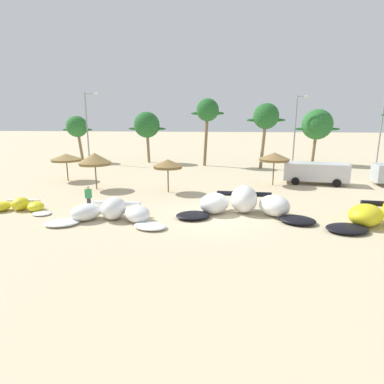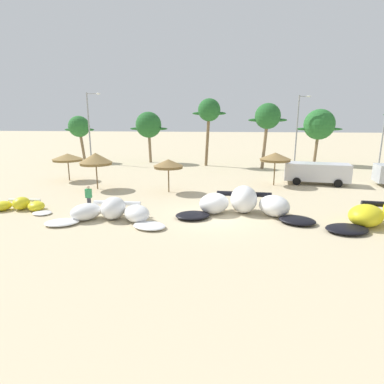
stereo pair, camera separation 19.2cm
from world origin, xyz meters
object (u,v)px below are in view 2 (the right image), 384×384
Objects in this scene: parked_car_second at (315,172)px; lamppost_west at (90,124)px; kite_far_left at (19,206)px; beach_umbrella_near_van at (68,157)px; palm_leftmost at (79,127)px; person_near_kites at (89,198)px; lamppost_west_center at (298,127)px; beach_umbrella_middle at (96,159)px; palm_center_left at (268,117)px; kite_left at (111,212)px; palm_center_right at (319,125)px; kite_left_of_center at (244,204)px; beach_umbrella_outermost at (275,157)px; palm_left at (149,125)px; palm_left_of_gap at (209,111)px; beach_umbrella_near_palms at (168,164)px.

lamppost_west is at bearing 157.60° from parked_car_second.
kite_far_left is 1.80× the size of beach_umbrella_near_van.
palm_leftmost is at bearing 111.75° from beach_umbrella_near_van.
lamppost_west_center is (16.68, 22.80, 3.90)m from person_near_kites.
beach_umbrella_middle is at bearing -138.53° from lamppost_west_center.
beach_umbrella_near_van is (-1.92, 9.78, 1.87)m from kite_far_left.
palm_leftmost reaches higher than beach_umbrella_middle.
palm_center_left is (14.74, 12.83, 3.36)m from beach_umbrella_middle.
palm_center_right is at bearing 55.51° from kite_left.
lamppost_west is (-25.42, 10.47, 3.89)m from parked_car_second.
kite_far_left is at bearing -108.67° from beach_umbrella_middle.
kite_left_of_center is (7.43, 2.12, 0.16)m from kite_left.
lamppost_west is at bearing 115.84° from beach_umbrella_middle.
person_near_kites is 0.24× the size of palm_center_right.
person_near_kites is 23.43m from lamppost_west.
palm_center_right reaches higher than beach_umbrella_outermost.
palm_leftmost is at bearing -176.91° from palm_left.
palm_left reaches higher than beach_umbrella_near_van.
palm_left_of_gap reaches higher than parked_car_second.
beach_umbrella_near_palms is at bearing -156.46° from beach_umbrella_outermost.
palm_left is (-14.56, 13.22, 2.39)m from beach_umbrella_outermost.
kite_left is at bearing -60.40° from palm_leftmost.
kite_left is 13.89m from beach_umbrella_near_van.
kite_left is 23.40m from palm_left_of_gap.
beach_umbrella_outermost is at bearing 0.56° from beach_umbrella_near_van.
palm_leftmost is 28.16m from lamppost_west_center.
palm_center_right reaches higher than palm_leftmost.
kite_left is 2.54× the size of beach_umbrella_near_van.
kite_left_of_center reaches higher than kite_left.
beach_umbrella_outermost is at bearing 12.98° from beach_umbrella_middle.
palm_leftmost is at bearing 151.94° from beach_umbrella_outermost.
beach_umbrella_near_van is 0.42× the size of palm_left.
palm_center_right is at bearing 45.29° from kite_far_left.
kite_far_left is 0.71× the size of kite_left.
beach_umbrella_near_palms is (10.19, -3.53, 0.06)m from beach_umbrella_near_van.
palm_center_left is 0.83× the size of lamppost_west.
parked_car_second is 12.76m from lamppost_west_center.
beach_umbrella_outermost is (14.56, 3.36, -0.02)m from beach_umbrella_middle.
palm_left is at bearing 12.94° from lamppost_west.
person_near_kites is (-9.50, -0.49, 0.18)m from kite_left_of_center.
palm_left_of_gap is at bearing 82.35° from beach_umbrella_near_palms.
lamppost_west reaches higher than palm_leftmost.
palm_left is 15.23m from palm_center_left.
kite_left_of_center is at bearing -43.18° from beach_umbrella_near_palms.
palm_leftmost is 0.76× the size of palm_left_of_gap.
palm_center_right is (23.76, 24.01, 4.63)m from kite_far_left.
beach_umbrella_outermost is 15.69m from person_near_kites.
palm_left reaches higher than kite_far_left.
parked_car_second is 30.06m from palm_leftmost.
lamppost_west is (-13.26, 15.28, 2.75)m from beach_umbrella_near_palms.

